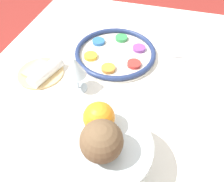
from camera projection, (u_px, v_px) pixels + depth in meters
ground_plane at (115, 162)px, 1.35m from camera, size 8.00×8.00×0.00m
dining_table at (116, 131)px, 1.09m from camera, size 1.25×1.05×0.71m
seder_plate at (115, 53)px, 0.92m from camera, size 0.34×0.34×0.03m
wine_glass at (75, 68)px, 0.72m from camera, size 0.07×0.07×0.14m
fruit_stand at (106, 148)px, 0.53m from camera, size 0.23×0.23×0.12m
orange_fruit at (99, 117)px, 0.52m from camera, size 0.08×0.08×0.08m
coconut at (102, 141)px, 0.47m from camera, size 0.10×0.10×0.10m
bread_plate at (41, 72)px, 0.85m from camera, size 0.18×0.18×0.02m
napkin_roll at (46, 72)px, 0.82m from camera, size 0.16×0.09×0.05m
fork_left at (181, 56)px, 0.92m from camera, size 0.08×0.18×0.01m
fork_right at (180, 60)px, 0.90m from camera, size 0.08×0.18×0.01m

